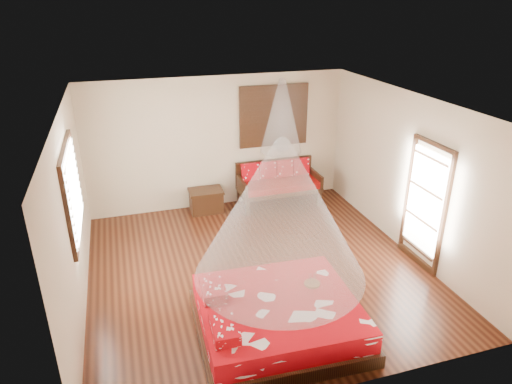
# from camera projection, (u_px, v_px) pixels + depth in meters

# --- Properties ---
(room) EXTENTS (5.54, 5.54, 2.84)m
(room) POSITION_uv_depth(u_px,v_px,m) (257.00, 193.00, 7.20)
(room) COLOR black
(room) RESTS_ON ground
(bed) EXTENTS (2.26, 2.06, 0.65)m
(bed) POSITION_uv_depth(u_px,v_px,m) (277.00, 317.00, 6.20)
(bed) COLOR black
(bed) RESTS_ON floor
(daybed) EXTENTS (1.76, 0.78, 0.94)m
(daybed) POSITION_uv_depth(u_px,v_px,m) (278.00, 181.00, 9.96)
(daybed) COLOR black
(daybed) RESTS_ON floor
(storage_chest) EXTENTS (0.71, 0.52, 0.49)m
(storage_chest) POSITION_uv_depth(u_px,v_px,m) (206.00, 200.00, 9.70)
(storage_chest) COLOR black
(storage_chest) RESTS_ON floor
(shutter_panel) EXTENTS (1.52, 0.06, 1.32)m
(shutter_panel) POSITION_uv_depth(u_px,v_px,m) (274.00, 116.00, 9.71)
(shutter_panel) COLOR black
(shutter_panel) RESTS_ON wall_back
(window_left) EXTENTS (0.10, 1.74, 1.34)m
(window_left) POSITION_uv_depth(u_px,v_px,m) (73.00, 191.00, 6.52)
(window_left) COLOR black
(window_left) RESTS_ON wall_left
(glazed_door) EXTENTS (0.08, 1.02, 2.16)m
(glazed_door) POSITION_uv_depth(u_px,v_px,m) (425.00, 206.00, 7.54)
(glazed_door) COLOR black
(glazed_door) RESTS_ON floor
(wine_tray) EXTENTS (0.22, 0.22, 0.18)m
(wine_tray) POSITION_uv_depth(u_px,v_px,m) (312.00, 282.00, 6.44)
(wine_tray) COLOR brown
(wine_tray) RESTS_ON bed
(mosquito_net_main) EXTENTS (2.20, 2.20, 1.80)m
(mosquito_net_main) POSITION_uv_depth(u_px,v_px,m) (281.00, 211.00, 5.56)
(mosquito_net_main) COLOR white
(mosquito_net_main) RESTS_ON ceiling
(mosquito_net_daybed) EXTENTS (0.86, 0.86, 1.50)m
(mosquito_net_daybed) POSITION_uv_depth(u_px,v_px,m) (282.00, 116.00, 9.26)
(mosquito_net_daybed) COLOR white
(mosquito_net_daybed) RESTS_ON ceiling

